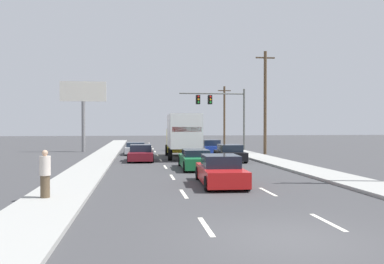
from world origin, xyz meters
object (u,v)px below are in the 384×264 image
(box_truck, at_px, (183,134))
(car_green, at_px, (195,160))
(car_black, at_px, (230,153))
(utility_pole_far, at_px, (224,115))
(utility_pole_mid, at_px, (265,101))
(car_red, at_px, (220,171))
(pedestrian_near_corner, at_px, (45,174))
(traffic_signal_mast, at_px, (217,105))
(car_silver, at_px, (136,149))
(roadside_billboard, at_px, (83,101))
(car_maroon, at_px, (141,154))
(car_blue, at_px, (211,148))

(box_truck, distance_m, car_green, 7.97)
(car_black, distance_m, utility_pole_far, 25.80)
(utility_pole_mid, xyz_separation_m, utility_pole_far, (0.32, 18.58, -0.70))
(car_red, xyz_separation_m, utility_pole_far, (8.35, 36.36, 3.60))
(utility_pole_mid, distance_m, pedestrian_near_corner, 25.88)
(box_truck, relative_size, pedestrian_near_corner, 4.69)
(traffic_signal_mast, relative_size, utility_pole_far, 0.87)
(car_silver, distance_m, roadside_billboard, 7.98)
(utility_pole_mid, bearing_deg, pedestrian_near_corner, -125.70)
(car_black, distance_m, utility_pole_mid, 9.15)
(utility_pole_mid, bearing_deg, car_maroon, -154.69)
(car_silver, relative_size, car_black, 1.08)
(car_silver, xyz_separation_m, utility_pole_far, (12.17, 16.80, 3.68))
(car_silver, distance_m, car_red, 19.93)
(car_silver, distance_m, pedestrian_near_corner, 22.76)
(traffic_signal_mast, relative_size, utility_pole_mid, 0.74)
(car_maroon, xyz_separation_m, box_truck, (3.39, 2.06, 1.46))
(car_black, bearing_deg, car_red, -105.53)
(car_blue, relative_size, traffic_signal_mast, 0.63)
(car_green, xyz_separation_m, pedestrian_near_corner, (-6.74, -9.58, 0.41))
(box_truck, relative_size, utility_pole_mid, 0.82)
(car_silver, xyz_separation_m, car_red, (3.82, -19.56, 0.08))
(car_blue, height_order, utility_pole_mid, utility_pole_mid)
(car_maroon, distance_m, box_truck, 4.23)
(car_maroon, relative_size, car_blue, 0.91)
(car_maroon, xyz_separation_m, car_green, (3.28, -5.78, 0.01))
(car_red, relative_size, utility_pole_mid, 0.49)
(car_silver, height_order, roadside_billboard, roadside_billboard)
(car_blue, height_order, roadside_billboard, roadside_billboard)
(car_silver, xyz_separation_m, traffic_signal_mast, (8.53, 3.92, 4.33))
(car_maroon, bearing_deg, utility_pole_far, 63.85)
(traffic_signal_mast, height_order, roadside_billboard, roadside_billboard)
(pedestrian_near_corner, bearing_deg, car_maroon, 77.28)
(utility_pole_far, bearing_deg, car_red, -102.93)
(traffic_signal_mast, relative_size, pedestrian_near_corner, 4.22)
(car_green, xyz_separation_m, car_red, (0.16, -6.58, 0.04))
(car_maroon, height_order, car_red, car_red)
(utility_pole_far, distance_m, roadside_billboard, 21.74)
(utility_pole_mid, height_order, roadside_billboard, utility_pole_mid)
(car_black, bearing_deg, utility_pole_mid, 52.85)
(box_truck, relative_size, utility_pole_far, 0.96)
(car_green, relative_size, roadside_billboard, 0.66)
(car_silver, bearing_deg, car_maroon, -86.92)
(car_maroon, distance_m, car_green, 6.64)
(car_green, distance_m, traffic_signal_mast, 18.09)
(car_maroon, bearing_deg, car_blue, 44.60)
(traffic_signal_mast, bearing_deg, utility_pole_mid, -59.76)
(car_green, height_order, car_red, car_red)
(car_green, bearing_deg, car_blue, 75.06)
(car_green, xyz_separation_m, car_black, (3.31, 4.77, 0.02))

